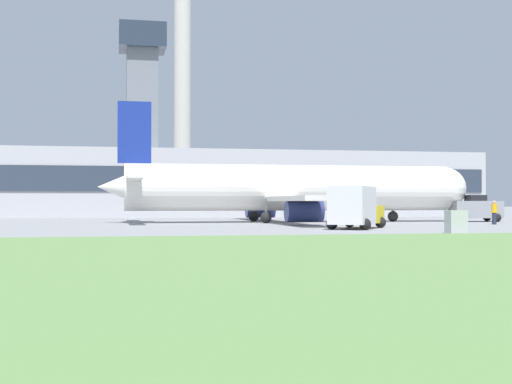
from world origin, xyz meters
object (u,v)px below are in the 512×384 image
airplane (287,188)px  baggage_truck (355,208)px  ground_crew_person (494,212)px  pushback_tug (476,209)px

airplane → baggage_truck: bearing=-88.0°
airplane → ground_crew_person: bearing=-32.9°
airplane → ground_crew_person: airplane is taller
baggage_truck → ground_crew_person: 14.53m
airplane → ground_crew_person: size_ratio=17.55×
pushback_tug → ground_crew_person: bearing=-108.6°
airplane → ground_crew_person: 16.22m
airplane → pushback_tug: bearing=-5.4°
airplane → pushback_tug: airplane is taller
baggage_truck → ground_crew_person: size_ratio=3.34×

